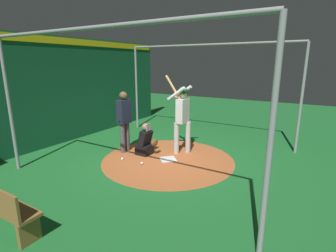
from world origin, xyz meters
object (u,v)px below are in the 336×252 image
at_px(home_plate, 168,159).
at_px(baseball_2, 122,159).
at_px(baseball_1, 142,163).
at_px(catcher, 146,142).
at_px(umpire, 124,118).
at_px(baseball_0, 155,140).
at_px(batter, 182,113).

relative_size(home_plate, baseball_2, 5.68).
bearing_deg(baseball_1, catcher, 117.95).
bearing_deg(catcher, baseball_1, -62.05).
bearing_deg(umpire, baseball_0, 80.39).
xyz_separation_m(baseball_0, baseball_1, (0.83, -1.83, 0.00)).
height_order(home_plate, baseball_0, baseball_0).
bearing_deg(home_plate, baseball_1, -121.62).
bearing_deg(catcher, baseball_2, -110.76).
relative_size(home_plate, catcher, 0.45).
height_order(umpire, baseball_1, umpire).
bearing_deg(home_plate, baseball_2, -146.35).
distance_m(baseball_0, baseball_2, 1.88).
xyz_separation_m(home_plate, catcher, (-0.76, 0.03, 0.35)).
relative_size(baseball_1, baseball_2, 1.00).
xyz_separation_m(home_plate, baseball_0, (-1.23, 1.18, 0.03)).
bearing_deg(umpire, catcher, 8.47).
height_order(home_plate, baseball_1, baseball_1).
xyz_separation_m(umpire, baseball_1, (1.04, -0.58, -0.97)).
bearing_deg(catcher, baseball_0, 112.01).
height_order(catcher, baseball_1, catcher).
relative_size(home_plate, baseball_0, 5.68).
distance_m(umpire, baseball_0, 1.60).
bearing_deg(home_plate, batter, 85.19).
distance_m(baseball_1, baseball_2, 0.63).
xyz_separation_m(home_plate, baseball_2, (-1.04, -0.69, 0.03)).
bearing_deg(baseball_1, batter, 71.04).
relative_size(umpire, baseball_0, 24.16).
xyz_separation_m(batter, baseball_1, (-0.46, -1.34, -1.15)).
relative_size(batter, baseball_2, 30.37).
bearing_deg(umpire, baseball_1, -29.17).
height_order(umpire, baseball_2, umpire).
bearing_deg(home_plate, baseball_0, 136.21).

